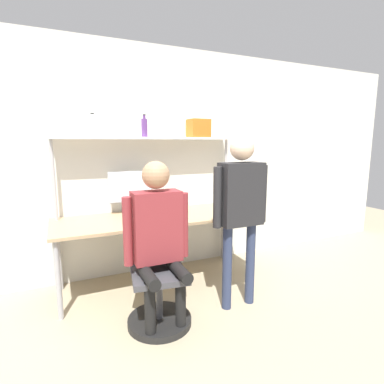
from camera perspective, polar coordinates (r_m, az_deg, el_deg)
name	(u,v)px	position (r m, az deg, el deg)	size (l,w,h in m)	color
ground_plane	(171,299)	(3.27, -4.00, -19.65)	(12.00, 12.00, 0.00)	tan
wall_back	(146,162)	(3.67, -8.81, 5.65)	(8.00, 0.06, 2.70)	silver
desk	(157,222)	(3.36, -6.59, -5.66)	(2.19, 0.80, 0.78)	tan
shelf_unit	(149,156)	(3.51, -8.14, 6.79)	(2.08, 0.24, 1.65)	white
monitor	(131,190)	(3.48, -11.57, 0.38)	(0.50, 0.21, 0.49)	#B7B7BC
laptop	(144,216)	(3.14, -9.12, -4.47)	(0.31, 0.21, 0.22)	#333338
cell_phone	(166,220)	(3.17, -5.07, -5.27)	(0.07, 0.15, 0.01)	black
office_chair	(158,291)	(2.79, -6.41, -18.19)	(0.56, 0.56, 0.94)	black
person_seated	(158,231)	(2.54, -6.48, -7.35)	(0.57, 0.48, 1.44)	black
person_standing	(241,200)	(2.82, 9.25, -1.59)	(0.57, 0.22, 1.65)	#2D3856
bottle_clear	(93,127)	(3.39, -18.36, 11.75)	(0.07, 0.07, 0.24)	silver
bottle_purple	(144,127)	(3.49, -9.05, 12.06)	(0.07, 0.07, 0.25)	#593372
storage_box	(198,128)	(3.73, 1.24, 12.03)	(0.24, 0.22, 0.22)	#D1661E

